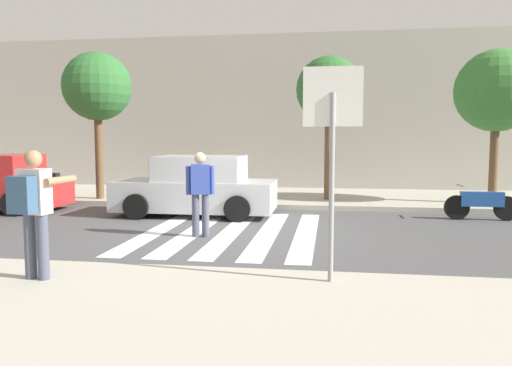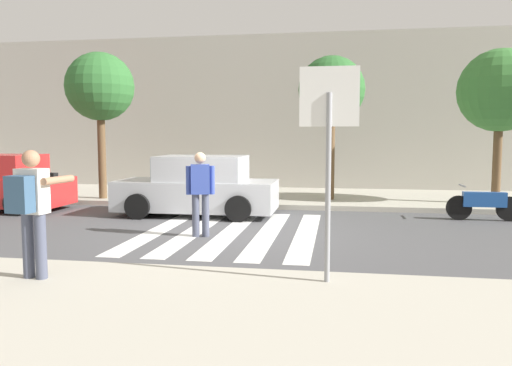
% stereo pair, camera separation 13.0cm
% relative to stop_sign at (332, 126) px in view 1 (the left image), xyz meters
% --- Properties ---
extents(ground_plane, '(120.00, 120.00, 0.00)m').
position_rel_stop_sign_xyz_m(ground_plane, '(-2.12, 3.67, -2.18)').
color(ground_plane, '#4C4C4F').
extents(sidewalk_near, '(60.00, 6.00, 0.14)m').
position_rel_stop_sign_xyz_m(sidewalk_near, '(-2.12, -2.53, -2.11)').
color(sidewalk_near, '#B2AD9E').
rests_on(sidewalk_near, ground).
extents(sidewalk_far, '(60.00, 4.80, 0.14)m').
position_rel_stop_sign_xyz_m(sidewalk_far, '(-2.12, 9.67, -2.11)').
color(sidewalk_far, '#B2AD9E').
rests_on(sidewalk_far, ground).
extents(building_facade_far, '(56.00, 4.00, 5.82)m').
position_rel_stop_sign_xyz_m(building_facade_far, '(-2.12, 14.07, 0.73)').
color(building_facade_far, '#ADA89E').
rests_on(building_facade_far, ground).
extents(crosswalk_stripe_0, '(0.44, 5.20, 0.01)m').
position_rel_stop_sign_xyz_m(crosswalk_stripe_0, '(-3.72, 3.87, -2.17)').
color(crosswalk_stripe_0, silver).
rests_on(crosswalk_stripe_0, ground).
extents(crosswalk_stripe_1, '(0.44, 5.20, 0.01)m').
position_rel_stop_sign_xyz_m(crosswalk_stripe_1, '(-2.92, 3.87, -2.17)').
color(crosswalk_stripe_1, silver).
rests_on(crosswalk_stripe_1, ground).
extents(crosswalk_stripe_2, '(0.44, 5.20, 0.01)m').
position_rel_stop_sign_xyz_m(crosswalk_stripe_2, '(-2.12, 3.87, -2.17)').
color(crosswalk_stripe_2, silver).
rests_on(crosswalk_stripe_2, ground).
extents(crosswalk_stripe_3, '(0.44, 5.20, 0.01)m').
position_rel_stop_sign_xyz_m(crosswalk_stripe_3, '(-1.32, 3.87, -2.17)').
color(crosswalk_stripe_3, silver).
rests_on(crosswalk_stripe_3, ground).
extents(crosswalk_stripe_4, '(0.44, 5.20, 0.01)m').
position_rel_stop_sign_xyz_m(crosswalk_stripe_4, '(-0.52, 3.87, -2.17)').
color(crosswalk_stripe_4, silver).
rests_on(crosswalk_stripe_4, ground).
extents(stop_sign, '(0.76, 0.08, 2.79)m').
position_rel_stop_sign_xyz_m(stop_sign, '(0.00, 0.00, 0.00)').
color(stop_sign, gray).
rests_on(stop_sign, sidewalk_near).
extents(photographer_with_backpack, '(0.64, 0.89, 1.72)m').
position_rel_stop_sign_xyz_m(photographer_with_backpack, '(-3.88, -0.51, -1.01)').
color(photographer_with_backpack, '#474C60').
rests_on(photographer_with_backpack, sidewalk_near).
extents(pedestrian_crossing, '(0.56, 0.33, 1.72)m').
position_rel_stop_sign_xyz_m(pedestrian_crossing, '(-2.63, 3.26, -1.20)').
color(pedestrian_crossing, '#474C60').
rests_on(pedestrian_crossing, ground).
extents(parked_car_silver, '(4.10, 1.92, 1.55)m').
position_rel_stop_sign_xyz_m(parked_car_silver, '(-3.44, 5.97, -1.45)').
color(parked_car_silver, '#B7BABF').
rests_on(parked_car_silver, ground).
extents(motorcycle, '(1.76, 0.60, 0.87)m').
position_rel_stop_sign_xyz_m(motorcycle, '(3.65, 6.27, -1.76)').
color(motorcycle, black).
rests_on(motorcycle, ground).
extents(street_tree_west, '(2.07, 2.07, 4.45)m').
position_rel_stop_sign_xyz_m(street_tree_west, '(-7.05, 7.89, 1.35)').
color(street_tree_west, brown).
rests_on(street_tree_west, sidewalk_far).
extents(street_tree_center, '(1.99, 1.99, 4.30)m').
position_rel_stop_sign_xyz_m(street_tree_center, '(-0.09, 8.76, 1.24)').
color(street_tree_center, brown).
rests_on(street_tree_center, sidewalk_far).
extents(street_tree_east, '(2.31, 2.31, 4.34)m').
position_rel_stop_sign_xyz_m(street_tree_east, '(4.56, 8.50, 1.13)').
color(street_tree_east, brown).
rests_on(street_tree_east, sidewalk_far).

